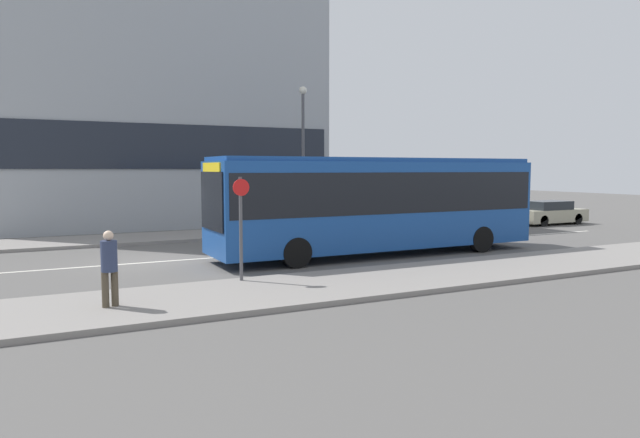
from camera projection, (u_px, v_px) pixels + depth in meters
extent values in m
plane|color=#595654|center=(157.00, 262.00, 18.79)|extent=(120.00, 120.00, 0.00)
cube|color=gray|center=(209.00, 298.00, 13.22)|extent=(44.00, 3.50, 0.13)
cube|color=gray|center=(128.00, 239.00, 24.34)|extent=(44.00, 3.50, 0.13)
cube|color=silver|center=(157.00, 262.00, 18.79)|extent=(41.80, 0.16, 0.01)
cube|color=#9EA3A8|center=(162.00, 83.00, 29.88)|extent=(17.34, 4.69, 15.10)
cube|color=#1E232D|center=(174.00, 147.00, 28.07)|extent=(16.65, 0.08, 2.20)
cube|color=#194793|center=(378.00, 204.00, 20.21)|extent=(12.04, 2.58, 2.99)
cube|color=black|center=(378.00, 192.00, 20.17)|extent=(11.80, 2.61, 1.38)
cube|color=#194793|center=(379.00, 160.00, 20.07)|extent=(11.86, 2.38, 0.14)
cube|color=black|center=(212.00, 201.00, 17.48)|extent=(0.05, 2.27, 1.79)
cube|color=yellow|center=(211.00, 168.00, 17.39)|extent=(0.04, 1.81, 0.32)
cylinder|color=black|center=(296.00, 253.00, 17.60)|extent=(0.96, 0.28, 0.96)
cylinder|color=black|center=(268.00, 244.00, 19.70)|extent=(0.96, 0.28, 0.96)
cylinder|color=black|center=(481.00, 239.00, 20.95)|extent=(0.96, 0.28, 0.96)
cylinder|color=black|center=(440.00, 233.00, 23.05)|extent=(0.96, 0.28, 0.96)
cube|color=#A39E84|center=(387.00, 223.00, 26.98)|extent=(4.51, 1.87, 0.68)
cube|color=#21262B|center=(385.00, 211.00, 26.87)|extent=(2.48, 1.64, 0.49)
cylinder|color=black|center=(422.00, 228.00, 26.87)|extent=(0.60, 0.18, 0.60)
cylinder|color=black|center=(402.00, 224.00, 28.37)|extent=(0.60, 0.18, 0.60)
cylinder|color=black|center=(372.00, 230.00, 25.62)|extent=(0.60, 0.18, 0.60)
cylinder|color=black|center=(353.00, 227.00, 27.12)|extent=(0.60, 0.18, 0.60)
cube|color=black|center=(477.00, 219.00, 29.24)|extent=(4.23, 1.89, 0.68)
cube|color=#21262B|center=(476.00, 207.00, 29.13)|extent=(2.33, 1.66, 0.58)
cylinder|color=black|center=(509.00, 223.00, 29.08)|extent=(0.60, 0.18, 0.60)
cylinder|color=black|center=(485.00, 220.00, 30.60)|extent=(0.60, 0.18, 0.60)
cylinder|color=black|center=(469.00, 225.00, 27.91)|extent=(0.60, 0.18, 0.60)
cylinder|color=black|center=(446.00, 222.00, 29.43)|extent=(0.60, 0.18, 0.60)
cube|color=#A39E84|center=(549.00, 215.00, 31.56)|extent=(4.26, 1.75, 0.68)
cube|color=#21262B|center=(548.00, 205.00, 31.45)|extent=(2.34, 1.54, 0.47)
cylinder|color=black|center=(577.00, 219.00, 31.46)|extent=(0.60, 0.18, 0.60)
cylinder|color=black|center=(554.00, 217.00, 32.86)|extent=(0.60, 0.18, 0.60)
cylinder|color=black|center=(543.00, 221.00, 30.28)|extent=(0.60, 0.18, 0.60)
cylinder|color=black|center=(521.00, 219.00, 31.68)|extent=(0.60, 0.18, 0.60)
cylinder|color=#4C4233|center=(115.00, 289.00, 12.19)|extent=(0.15, 0.15, 0.76)
cylinder|color=#4C4233|center=(105.00, 290.00, 12.06)|extent=(0.15, 0.15, 0.76)
cylinder|color=#2D3856|center=(109.00, 256.00, 12.06)|extent=(0.34, 0.34, 0.66)
sphere|color=beige|center=(108.00, 236.00, 12.02)|extent=(0.21, 0.21, 0.21)
cylinder|color=#4C4C51|center=(241.00, 229.00, 14.90)|extent=(0.09, 0.09, 2.72)
cylinder|color=red|center=(241.00, 187.00, 14.75)|extent=(0.44, 0.03, 0.44)
cylinder|color=#4C4C51|center=(303.00, 163.00, 26.49)|extent=(0.14, 0.14, 6.42)
sphere|color=silver|center=(303.00, 90.00, 26.19)|extent=(0.36, 0.36, 0.36)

